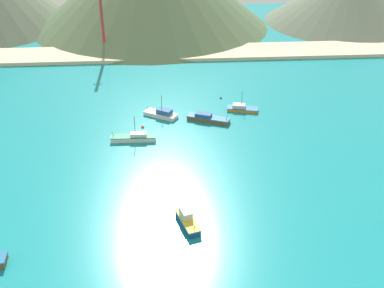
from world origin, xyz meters
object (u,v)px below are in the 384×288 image
fishing_boat_3 (208,118)px  buoy_0 (143,127)px  fishing_boat_5 (187,220)px  radio_tower (102,16)px  buoy_1 (221,98)px  fishing_boat_0 (242,108)px  fishing_boat_7 (134,138)px  fishing_boat_6 (162,114)px

fishing_boat_3 → buoy_0: size_ratio=14.64×
fishing_boat_5 → radio_tower: bearing=103.8°
buoy_0 → buoy_1: buoy_0 is taller
fishing_boat_3 → buoy_0: (-16.92, -2.69, -0.64)m
buoy_0 → buoy_1: (22.15, 16.63, -0.03)m
fishing_boat_0 → fishing_boat_7: (-28.78, -14.82, 0.12)m
fishing_boat_5 → radio_tower: radio_tower is taller
radio_tower → fishing_boat_0: bearing=-49.0°
fishing_boat_7 → radio_tower: size_ratio=0.39×
fishing_boat_0 → fishing_boat_3: size_ratio=0.77×
buoy_0 → buoy_1: size_ratio=1.27×
fishing_boat_3 → buoy_1: size_ratio=18.57×
fishing_boat_3 → buoy_1: (5.23, 13.93, -0.67)m
buoy_0 → radio_tower: radio_tower is taller
fishing_boat_0 → fishing_boat_7: size_ratio=0.81×
fishing_boat_7 → radio_tower: radio_tower is taller
buoy_0 → fishing_boat_7: bearing=-106.4°
fishing_boat_6 → buoy_1: fishing_boat_6 is taller
buoy_0 → fishing_boat_0: bearing=17.1°
fishing_boat_5 → buoy_1: 57.58m
fishing_boat_5 → buoy_0: bearing=102.9°
fishing_boat_0 → fishing_boat_5: 50.94m
fishing_boat_5 → buoy_1: size_ratio=12.86×
buoy_1 → radio_tower: size_ratio=0.02×
fishing_boat_6 → buoy_0: size_ratio=12.08×
fishing_boat_3 → fishing_boat_7: 20.99m
fishing_boat_6 → buoy_0: (-5.00, -6.08, -0.71)m
fishing_boat_0 → radio_tower: bearing=131.0°
fishing_boat_6 → buoy_1: 20.15m
radio_tower → buoy_0: bearing=-75.6°
fishing_boat_3 → radio_tower: size_ratio=0.41×
fishing_boat_6 → buoy_1: bearing=31.6°
fishing_boat_5 → fishing_boat_7: 34.65m
fishing_boat_0 → fishing_boat_7: 32.37m
radio_tower → fishing_boat_6: bearing=-68.7°
fishing_boat_5 → fishing_boat_6: bearing=95.0°
fishing_boat_5 → radio_tower: size_ratio=0.28×
fishing_boat_3 → fishing_boat_5: fishing_boat_5 is taller
fishing_boat_5 → fishing_boat_7: fishing_boat_7 is taller
fishing_boat_7 → buoy_1: size_ratio=17.84×
fishing_boat_6 → fishing_boat_3: bearing=-15.9°
radio_tower → fishing_boat_7: bearing=-78.8°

